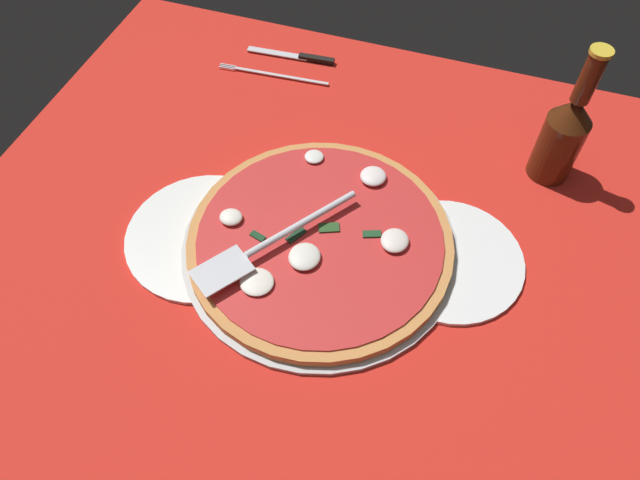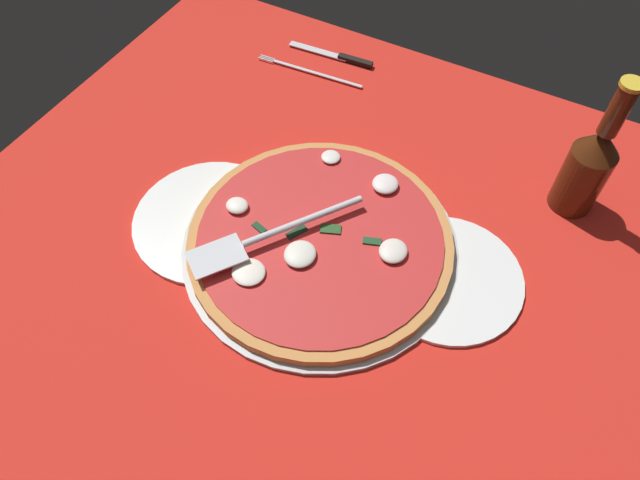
% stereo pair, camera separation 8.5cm
% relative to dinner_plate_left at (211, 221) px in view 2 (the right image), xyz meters
% --- Properties ---
extents(ground_plane, '(1.09, 1.09, 0.01)m').
position_rel_dinner_plate_left_xyz_m(ground_plane, '(0.15, -0.01, -0.01)').
color(ground_plane, red).
extents(checker_pattern, '(1.09, 1.09, 0.00)m').
position_rel_dinner_plate_left_xyz_m(checker_pattern, '(0.15, -0.01, -0.01)').
color(checker_pattern, white).
rests_on(checker_pattern, ground_plane).
extents(pizza_pan, '(0.41, 0.41, 0.01)m').
position_rel_dinner_plate_left_xyz_m(pizza_pan, '(0.17, 0.04, 0.00)').
color(pizza_pan, '#B6BCBE').
rests_on(pizza_pan, ground_plane).
extents(dinner_plate_left, '(0.24, 0.24, 0.01)m').
position_rel_dinner_plate_left_xyz_m(dinner_plate_left, '(0.00, 0.00, 0.00)').
color(dinner_plate_left, white).
rests_on(dinner_plate_left, ground_plane).
extents(dinner_plate_right, '(0.22, 0.22, 0.01)m').
position_rel_dinner_plate_left_xyz_m(dinner_plate_right, '(0.36, 0.07, 0.00)').
color(dinner_plate_right, white).
rests_on(dinner_plate_right, ground_plane).
extents(pizza, '(0.39, 0.39, 0.03)m').
position_rel_dinner_plate_left_xyz_m(pizza, '(0.17, 0.04, 0.01)').
color(pizza, '#D18947').
rests_on(pizza, pizza_pan).
extents(pizza_server, '(0.18, 0.23, 0.01)m').
position_rel_dinner_plate_left_xyz_m(pizza_server, '(0.11, -0.00, 0.04)').
color(pizza_server, silver).
rests_on(pizza_server, pizza).
extents(place_setting_far, '(0.21, 0.15, 0.01)m').
position_rel_dinner_plate_left_xyz_m(place_setting_far, '(-0.02, 0.41, -0.00)').
color(place_setting_far, white).
rests_on(place_setting_far, ground_plane).
extents(beer_bottle, '(0.07, 0.07, 0.24)m').
position_rel_dinner_plate_left_xyz_m(beer_bottle, '(0.47, 0.30, 0.08)').
color(beer_bottle, '#48210D').
rests_on(beer_bottle, ground_plane).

